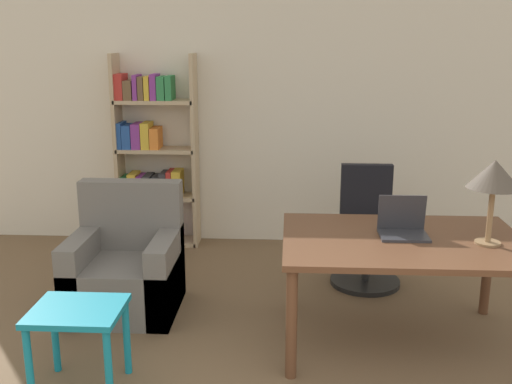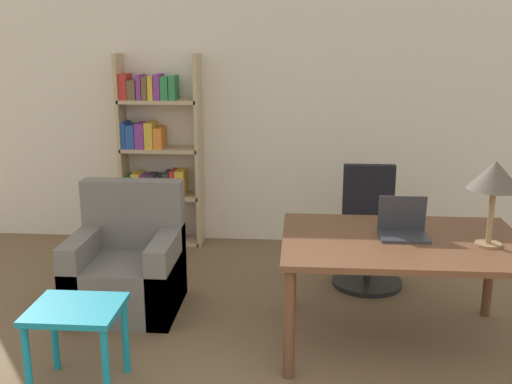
% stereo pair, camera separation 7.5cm
% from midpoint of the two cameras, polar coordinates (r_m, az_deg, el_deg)
% --- Properties ---
extents(wall_back, '(8.00, 0.06, 2.70)m').
position_cam_midpoint_polar(wall_back, '(5.98, 6.29, 7.79)').
color(wall_back, beige).
rests_on(wall_back, ground_plane).
extents(desk, '(1.59, 1.09, 0.75)m').
position_cam_midpoint_polar(desk, '(4.09, 14.29, -5.47)').
color(desk, brown).
rests_on(desk, ground_plane).
extents(laptop, '(0.32, 0.25, 0.26)m').
position_cam_midpoint_polar(laptop, '(4.11, 14.33, -3.32)').
color(laptop, '#2D2D33').
rests_on(laptop, desk).
extents(table_lamp, '(0.33, 0.33, 0.55)m').
position_cam_midpoint_polar(table_lamp, '(4.00, 22.28, 1.30)').
color(table_lamp, olive).
rests_on(table_lamp, desk).
extents(office_chair, '(0.59, 0.59, 1.00)m').
position_cam_midpoint_polar(office_chair, '(5.16, 11.05, -4.07)').
color(office_chair, black).
rests_on(office_chair, ground_plane).
extents(side_table_blue, '(0.52, 0.45, 0.52)m').
position_cam_midpoint_polar(side_table_blue, '(3.71, -16.17, -11.81)').
color(side_table_blue, teal).
rests_on(side_table_blue, ground_plane).
extents(armchair, '(0.79, 0.74, 0.96)m').
position_cam_midpoint_polar(armchair, '(4.72, -11.71, -7.25)').
color(armchair, '#66605B').
rests_on(armchair, ground_plane).
extents(bookshelf, '(0.80, 0.28, 1.90)m').
position_cam_midpoint_polar(bookshelf, '(6.03, -9.23, 3.04)').
color(bookshelf, tan).
rests_on(bookshelf, ground_plane).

